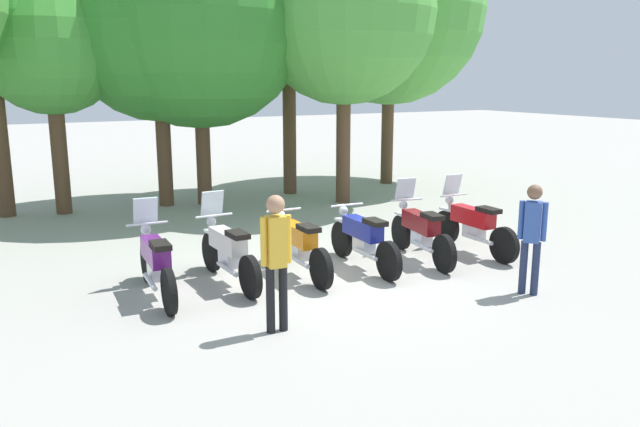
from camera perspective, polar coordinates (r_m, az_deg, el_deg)
ground_plane at (r=10.37m, az=1.32°, el=-5.38°), size 80.00×80.00×0.00m
motorcycle_0 at (r=9.46m, az=-14.63°, el=-4.25°), size 0.62×2.19×1.37m
motorcycle_1 at (r=9.83m, az=-8.33°, el=-3.35°), size 0.62×2.19×1.37m
motorcycle_2 at (r=10.13m, az=-1.99°, el=-2.85°), size 0.62×2.19×0.99m
motorcycle_3 at (r=10.55m, az=3.90°, el=-2.27°), size 0.62×2.19×0.99m
motorcycle_4 at (r=11.13m, az=9.07°, el=-1.56°), size 0.70×2.18×1.37m
motorcycle_5 at (r=11.78m, az=13.63°, el=-0.98°), size 0.62×2.19×1.37m
person_0 at (r=9.62m, az=18.62°, el=-1.55°), size 0.31×0.37×1.64m
person_1 at (r=7.76m, az=-3.99°, el=-3.54°), size 0.40×0.25×1.75m
tree_2 at (r=15.78m, az=-23.24°, el=14.00°), size 3.26×3.26×5.55m
tree_3 at (r=16.04m, az=-14.47°, el=16.03°), size 4.49×4.49×6.57m
tree_4 at (r=16.04m, az=-10.97°, el=17.04°), size 5.31×5.31×7.22m
tree_5 at (r=16.02m, az=2.21°, el=17.73°), size 4.49×4.49×6.94m
tree_7 at (r=19.14m, az=6.36°, el=17.83°), size 5.43×5.43×7.76m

